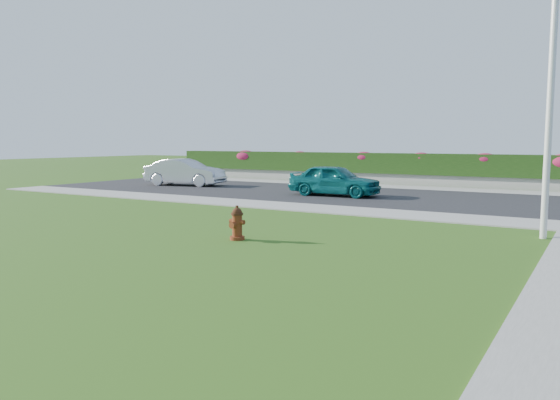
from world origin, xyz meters
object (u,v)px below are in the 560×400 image
Objects in this scene: sedan_teal at (335,180)px; utility_pole at (550,108)px; fire_hydrant at (237,224)px; sedan_silver at (185,172)px.

utility_pole is at bearing -128.69° from sedan_teal.
sedan_silver is (-11.39, 11.33, 0.34)m from fire_hydrant.
sedan_silver is at bearing 157.34° from utility_pole.
utility_pole is at bearing -124.09° from sedan_silver.
fire_hydrant is at bearing -168.91° from sedan_teal.
sedan_silver is at bearing 138.67° from fire_hydrant.
fire_hydrant is 0.13× the size of utility_pole.
sedan_silver is at bearing 82.74° from sedan_teal.
fire_hydrant is 10.73m from sedan_teal.
sedan_teal reaches higher than fire_hydrant.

